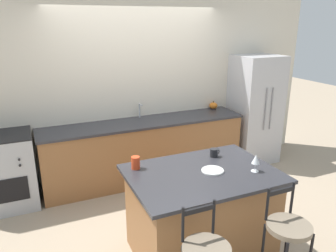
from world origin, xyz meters
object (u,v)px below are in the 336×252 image
(refrigerator, at_px, (254,109))
(coffee_mug, at_px, (214,153))
(bar_stool_far, at_px, (287,238))
(pumpkin_decoration, at_px, (213,106))
(oven_range, at_px, (4,172))
(tumbler_cup, at_px, (136,163))
(dinner_plate, at_px, (213,170))
(wine_glass, at_px, (256,159))

(refrigerator, bearing_deg, coffee_mug, -138.77)
(bar_stool_far, bearing_deg, pumpkin_decoration, 71.21)
(oven_range, distance_m, bar_stool_far, 3.41)
(bar_stool_far, relative_size, coffee_mug, 8.73)
(coffee_mug, xyz_separation_m, tumbler_cup, (-0.87, 0.05, 0.02))
(dinner_plate, height_order, wine_glass, wine_glass)
(oven_range, distance_m, coffee_mug, 2.67)
(refrigerator, bearing_deg, pumpkin_decoration, 160.52)
(bar_stool_far, bearing_deg, dinner_plate, 110.50)
(wine_glass, xyz_separation_m, pumpkin_decoration, (0.85, 2.19, -0.06))
(dinner_plate, relative_size, pumpkin_decoration, 1.62)
(refrigerator, height_order, wine_glass, refrigerator)
(oven_range, height_order, tumbler_cup, tumbler_cup)
(tumbler_cup, xyz_separation_m, pumpkin_decoration, (1.90, 1.66, -0.00))
(refrigerator, relative_size, pumpkin_decoration, 13.14)
(oven_range, xyz_separation_m, wine_glass, (2.34, -1.97, 0.55))
(coffee_mug, bearing_deg, tumbler_cup, 176.61)
(oven_range, height_order, pumpkin_decoration, pumpkin_decoration)
(oven_range, relative_size, bar_stool_far, 0.97)
(oven_range, relative_size, dinner_plate, 4.41)
(pumpkin_decoration, bearing_deg, wine_glass, -111.29)
(refrigerator, relative_size, wine_glass, 10.08)
(coffee_mug, relative_size, pumpkin_decoration, 0.84)
(oven_range, distance_m, tumbler_cup, 2.00)
(wine_glass, distance_m, tumbler_cup, 1.17)
(bar_stool_far, bearing_deg, coffee_mug, 94.47)
(refrigerator, distance_m, dinner_plate, 2.60)
(refrigerator, distance_m, wine_glass, 2.47)
(bar_stool_far, relative_size, tumbler_cup, 7.90)
(coffee_mug, relative_size, tumbler_cup, 0.90)
(bar_stool_far, distance_m, tumbler_cup, 1.52)
(bar_stool_far, bearing_deg, tumbler_cup, 130.51)
(dinner_plate, xyz_separation_m, tumbler_cup, (-0.67, 0.36, 0.05))
(oven_range, bearing_deg, tumbler_cup, -48.15)
(dinner_plate, distance_m, coffee_mug, 0.37)
(coffee_mug, distance_m, tumbler_cup, 0.87)
(dinner_plate, xyz_separation_m, wine_glass, (0.38, -0.17, 0.12))
(coffee_mug, bearing_deg, pumpkin_decoration, 59.03)
(bar_stool_far, relative_size, pumpkin_decoration, 7.37)
(oven_range, height_order, coffee_mug, coffee_mug)
(refrigerator, xyz_separation_m, oven_range, (-3.85, 0.02, -0.41))
(bar_stool_far, bearing_deg, oven_range, 131.27)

